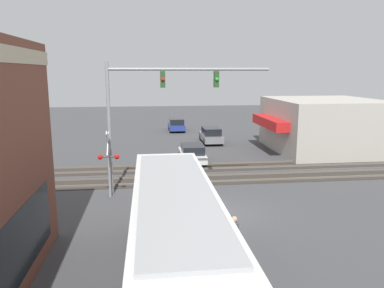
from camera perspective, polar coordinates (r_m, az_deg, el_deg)
ground_plane at (r=18.82m, az=4.71°, el=-10.56°), size 120.00×120.00×0.00m
shop_building at (r=35.05m, az=19.33°, el=2.75°), size 9.55×9.93×4.55m
city_bus at (r=11.96m, az=-2.53°, el=-13.85°), size 11.23×2.59×3.39m
traffic_signal_gantry at (r=20.96m, az=-5.66°, el=7.01°), size 0.42×9.09×7.43m
crossing_signal at (r=21.06m, az=-12.59°, el=-1.92°), size 1.41×1.18×3.81m
rail_track_near at (r=24.41m, az=1.91°, el=-5.40°), size 2.60×60.00×0.15m
rail_track_far at (r=27.46m, az=0.90°, el=-3.54°), size 2.60×60.00×0.15m
parked_car_white at (r=29.00m, az=0.04°, el=-1.50°), size 4.40×1.82×1.39m
parked_car_grey at (r=36.98m, az=2.91°, el=1.28°), size 4.49×1.82×1.53m
parked_car_blue at (r=44.51m, az=-2.39°, el=2.90°), size 4.28×1.82×1.49m
pedestrian_near_bus at (r=14.05m, az=6.37°, el=-14.21°), size 0.34×0.34×1.80m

